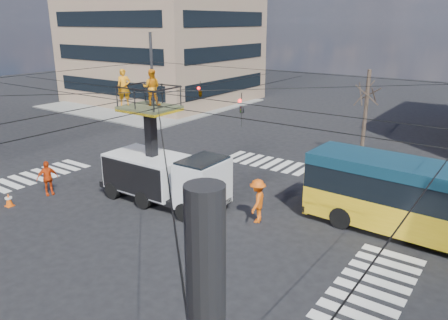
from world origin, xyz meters
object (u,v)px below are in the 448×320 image
utility_truck (164,163)px  traffic_cone (9,200)px  worker_ground (47,178)px  flagger (257,201)px

utility_truck → traffic_cone: utility_truck is taller
traffic_cone → worker_ground: size_ratio=0.36×
utility_truck → worker_ground: bearing=-154.9°
worker_ground → traffic_cone: bearing=-168.8°
traffic_cone → utility_truck: bearing=38.7°
worker_ground → flagger: (10.74, 3.61, 0.09)m
traffic_cone → flagger: flagger is taller
flagger → traffic_cone: bearing=-78.7°
utility_truck → worker_ground: size_ratio=3.76×
utility_truck → flagger: size_ratio=3.42×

